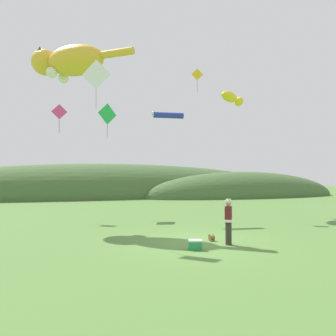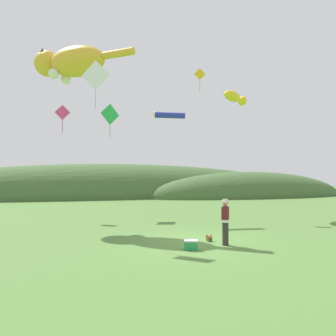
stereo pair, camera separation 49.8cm
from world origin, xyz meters
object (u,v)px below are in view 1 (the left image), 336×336
object	(u,v)px
kite_giant_cat	(69,62)
kite_diamond_green	(107,114)
festival_attendant	(228,220)
kite_diamond_pink	(59,112)
kite_diamond_white	(96,75)
kite_diamond_gold	(197,75)
picnic_cooler	(195,244)
kite_fish_windsock	(231,98)
kite_tube_streamer	(167,115)
kite_spool	(211,238)

from	to	relation	value
kite_giant_cat	kite_diamond_green	bearing A→B (deg)	47.78
festival_attendant	kite_diamond_pink	xyz separation A→B (m)	(-6.59, 10.88, 5.99)
festival_attendant	kite_diamond_white	size ratio (longest dim) A/B	0.76
kite_diamond_gold	kite_giant_cat	bearing A→B (deg)	-170.47
picnic_cooler	kite_fish_windsock	size ratio (longest dim) A/B	0.21
picnic_cooler	kite_fish_windsock	bearing A→B (deg)	53.53
kite_fish_windsock	kite_tube_streamer	size ratio (longest dim) A/B	1.33
festival_attendant	kite_diamond_gold	bearing A→B (deg)	73.19
kite_spool	kite_diamond_pink	size ratio (longest dim) A/B	0.14
picnic_cooler	kite_giant_cat	size ratio (longest dim) A/B	0.10
picnic_cooler	kite_tube_streamer	world-z (taller)	kite_tube_streamer
kite_fish_windsock	kite_diamond_gold	bearing A→B (deg)	173.48
kite_diamond_pink	kite_diamond_gold	distance (m)	10.04
kite_diamond_white	kite_diamond_pink	bearing A→B (deg)	105.01
kite_diamond_green	kite_diamond_gold	bearing A→B (deg)	-12.16
picnic_cooler	kite_diamond_gold	xyz separation A→B (m)	(4.39, 9.78, 9.84)
kite_spool	kite_diamond_white	size ratio (longest dim) A/B	0.12
kite_spool	kite_diamond_white	xyz separation A→B (m)	(-4.41, 3.12, 7.28)
kite_diamond_gold	kite_diamond_pink	bearing A→B (deg)	171.71
kite_spool	kite_giant_cat	distance (m)	13.01
kite_diamond_white	kite_diamond_green	world-z (taller)	kite_diamond_white
kite_tube_streamer	kite_diamond_white	bearing A→B (deg)	-142.41
kite_giant_cat	kite_fish_windsock	bearing A→B (deg)	5.92
kite_giant_cat	kite_diamond_pink	xyz separation A→B (m)	(-0.60, 2.87, -2.43)
kite_diamond_white	kite_giant_cat	bearing A→B (deg)	107.17
festival_attendant	kite_diamond_pink	bearing A→B (deg)	121.23
kite_fish_windsock	picnic_cooler	bearing A→B (deg)	-126.47
kite_tube_streamer	kite_diamond_pink	size ratio (longest dim) A/B	1.05
kite_diamond_green	festival_attendant	bearing A→B (deg)	-72.54
kite_spool	kite_diamond_gold	world-z (taller)	kite_diamond_gold
kite_giant_cat	kite_diamond_white	distance (m)	4.69
kite_giant_cat	kite_diamond_pink	bearing A→B (deg)	101.87
kite_diamond_pink	kite_diamond_green	size ratio (longest dim) A/B	0.80
kite_diamond_white	kite_diamond_gold	distance (m)	9.77
kite_tube_streamer	kite_diamond_pink	xyz separation A→B (m)	(-6.55, 3.32, 0.45)
picnic_cooler	kite_diamond_green	distance (m)	13.19
festival_attendant	kite_diamond_gold	distance (m)	13.44
kite_spool	kite_diamond_white	world-z (taller)	kite_diamond_white
festival_attendant	kite_diamond_gold	xyz separation A→B (m)	(2.87, 9.50, 9.06)
kite_fish_windsock	kite_diamond_white	xyz separation A→B (m)	(-10.22, -5.26, -1.07)
picnic_cooler	kite_diamond_white	world-z (taller)	kite_diamond_white
festival_attendant	kite_diamond_pink	distance (m)	14.06
kite_diamond_white	kite_diamond_green	xyz separation A→B (m)	(1.32, 6.91, -0.41)
kite_spool	kite_diamond_gold	size ratio (longest dim) A/B	0.16
picnic_cooler	kite_diamond_green	xyz separation A→B (m)	(-1.89, 11.13, 6.82)
picnic_cooler	festival_attendant	bearing A→B (deg)	10.39
festival_attendant	picnic_cooler	bearing A→B (deg)	-169.61
kite_diamond_green	kite_diamond_gold	world-z (taller)	kite_diamond_gold
kite_giant_cat	kite_spool	bearing A→B (deg)	-51.74
kite_fish_windsock	kite_diamond_white	distance (m)	11.54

